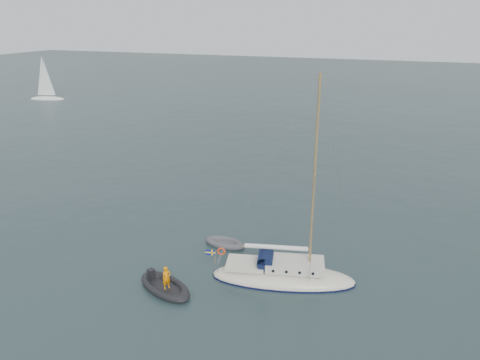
% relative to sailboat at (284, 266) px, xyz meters
% --- Properties ---
extents(ground, '(300.00, 300.00, 0.00)m').
position_rel_sailboat_xyz_m(ground, '(-1.37, 2.20, -0.98)').
color(ground, black).
rests_on(ground, ground).
extents(sailboat, '(9.06, 2.71, 12.90)m').
position_rel_sailboat_xyz_m(sailboat, '(0.00, 0.00, 0.00)').
color(sailboat, beige).
rests_on(sailboat, ground).
extents(dinghy, '(2.97, 1.34, 0.43)m').
position_rel_sailboat_xyz_m(dinghy, '(-5.00, 2.96, -0.79)').
color(dinghy, '#505155').
rests_on(dinghy, ground).
extents(rib, '(4.04, 1.84, 1.61)m').
position_rel_sailboat_xyz_m(rib, '(-6.20, -3.40, -0.73)').
color(rib, black).
rests_on(rib, ground).
extents(distant_yacht_a, '(6.71, 3.58, 8.90)m').
position_rel_sailboat_xyz_m(distant_yacht_a, '(-58.88, 46.31, 2.83)').
color(distant_yacht_a, silver).
rests_on(distant_yacht_a, ground).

